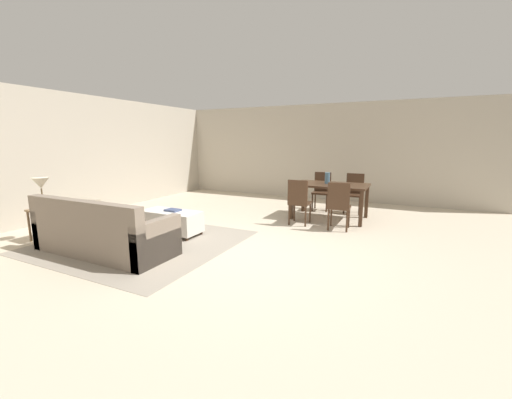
{
  "coord_description": "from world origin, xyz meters",
  "views": [
    {
      "loc": [
        2.25,
        -4.12,
        1.67
      ],
      "look_at": [
        -0.24,
        0.97,
        0.62
      ],
      "focal_mm": 22.26,
      "sensor_mm": 36.0,
      "label": 1
    }
  ],
  "objects": [
    {
      "name": "vase_centerpiece",
      "position": [
        0.63,
        2.71,
        0.88
      ],
      "size": [
        0.11,
        0.11,
        0.24
      ],
      "primitive_type": "cylinder",
      "color": "slate",
      "rests_on": "dining_table"
    },
    {
      "name": "dining_chair_far_right",
      "position": [
        1.09,
        3.51,
        0.52
      ],
      "size": [
        0.4,
        0.4,
        0.92
      ],
      "color": "#422B1C",
      "rests_on": "ground_plane"
    },
    {
      "name": "dining_chair_far_left",
      "position": [
        0.32,
        3.49,
        0.52
      ],
      "size": [
        0.43,
        0.43,
        0.92
      ],
      "color": "#422B1C",
      "rests_on": "ground_plane"
    },
    {
      "name": "area_rug",
      "position": [
        -1.71,
        -0.37,
        0.0
      ],
      "size": [
        3.0,
        2.8,
        0.01
      ],
      "primitive_type": "cube",
      "color": "gray",
      "rests_on": "ground_plane"
    },
    {
      "name": "table_lamp",
      "position": [
        -3.25,
        -1.01,
        0.96
      ],
      "size": [
        0.26,
        0.26,
        0.52
      ],
      "color": "brown",
      "rests_on": "side_table"
    },
    {
      "name": "dining_chair_near_left",
      "position": [
        0.28,
        1.86,
        0.52
      ],
      "size": [
        0.41,
        0.41,
        0.92
      ],
      "color": "#422B1C",
      "rests_on": "ground_plane"
    },
    {
      "name": "ottoman_table",
      "position": [
        -1.58,
        0.22,
        0.24
      ],
      "size": [
        1.11,
        0.51,
        0.43
      ],
      "color": "silver",
      "rests_on": "ground_plane"
    },
    {
      "name": "wall_left",
      "position": [
        -4.5,
        0.5,
        1.35
      ],
      "size": [
        0.12,
        11.0,
        2.7
      ],
      "primitive_type": "cube",
      "color": "#BCB2A0",
      "rests_on": "ground_plane"
    },
    {
      "name": "side_table",
      "position": [
        -3.25,
        -1.01,
        0.44
      ],
      "size": [
        0.4,
        0.4,
        0.55
      ],
      "color": "olive",
      "rests_on": "ground_plane"
    },
    {
      "name": "book_on_ottoman",
      "position": [
        -1.55,
        0.24,
        0.44
      ],
      "size": [
        0.27,
        0.21,
        0.03
      ],
      "primitive_type": "cube",
      "rotation": [
        0.0,
        0.0,
        -0.03
      ],
      "color": "#3F4C72",
      "rests_on": "ottoman_table"
    },
    {
      "name": "ground_plane",
      "position": [
        0.0,
        0.0,
        0.0
      ],
      "size": [
        10.8,
        10.8,
        0.0
      ],
      "primitive_type": "plane",
      "color": "beige"
    },
    {
      "name": "dining_chair_near_right",
      "position": [
        1.09,
        1.81,
        0.52
      ],
      "size": [
        0.43,
        0.43,
        0.92
      ],
      "color": "#422B1C",
      "rests_on": "ground_plane"
    },
    {
      "name": "wall_back",
      "position": [
        0.0,
        5.0,
        1.35
      ],
      "size": [
        9.0,
        0.12,
        2.7
      ],
      "primitive_type": "cube",
      "color": "#BCB2A0",
      "rests_on": "ground_plane"
    },
    {
      "name": "dining_table",
      "position": [
        0.71,
        2.67,
        0.67
      ],
      "size": [
        1.56,
        0.96,
        0.76
      ],
      "color": "#422B1C",
      "rests_on": "ground_plane"
    },
    {
      "name": "couch",
      "position": [
        -1.84,
        -1.01,
        0.3
      ],
      "size": [
        2.22,
        0.85,
        0.86
      ],
      "color": "gray",
      "rests_on": "ground_plane"
    }
  ]
}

